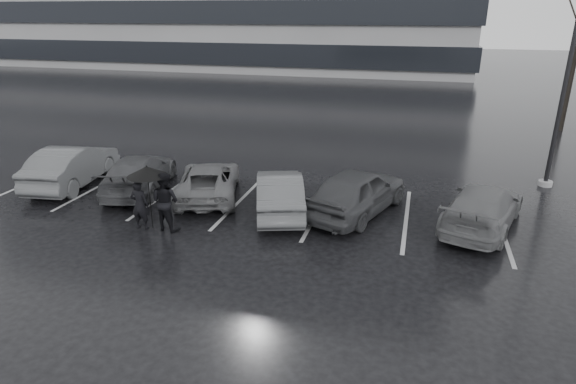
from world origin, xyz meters
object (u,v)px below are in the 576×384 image
(car_east, at_px, (483,207))
(lamp_post, at_px, (567,74))
(car_west_c, at_px, (139,173))
(car_west_b, at_px, (208,180))
(car_west_d, at_px, (72,165))
(pedestrian_left, at_px, (140,205))
(pedestrian_right, at_px, (165,201))
(car_main, at_px, (357,191))
(car_west_a, at_px, (279,192))

(car_east, xyz_separation_m, lamp_post, (2.69, 4.53, 3.44))
(car_west_c, relative_size, lamp_post, 0.50)
(lamp_post, bearing_deg, car_west_b, -159.54)
(car_west_d, relative_size, pedestrian_left, 2.98)
(pedestrian_right, bearing_deg, car_east, -152.17)
(car_west_b, xyz_separation_m, car_east, (8.97, -0.18, 0.05))
(car_west_b, height_order, car_west_c, car_west_c)
(car_main, bearing_deg, car_east, -161.22)
(pedestrian_right, bearing_deg, lamp_post, -137.06)
(car_west_c, xyz_separation_m, lamp_post, (14.36, 4.40, 3.45))
(car_main, relative_size, car_west_c, 0.99)
(car_west_a, distance_m, pedestrian_right, 3.60)
(car_main, distance_m, car_west_b, 5.20)
(car_west_b, bearing_deg, lamp_post, -177.87)
(car_west_c, bearing_deg, car_main, 166.10)
(car_west_c, height_order, pedestrian_right, pedestrian_right)
(car_west_c, height_order, car_east, car_east)
(car_west_d, bearing_deg, car_main, 171.65)
(car_east, relative_size, pedestrian_right, 2.50)
(car_east, bearing_deg, pedestrian_right, 33.28)
(car_east, bearing_deg, car_west_d, 16.96)
(car_main, distance_m, car_west_d, 10.61)
(car_west_a, bearing_deg, car_west_d, -21.67)
(car_west_c, height_order, lamp_post, lamp_post)
(car_west_a, xyz_separation_m, car_west_c, (-5.47, 0.61, -0.03))
(car_west_d, distance_m, pedestrian_right, 5.96)
(car_west_b, bearing_deg, car_west_a, 148.38)
(car_west_a, relative_size, pedestrian_right, 2.29)
(car_main, xyz_separation_m, car_west_d, (-10.61, -0.07, -0.00))
(car_west_d, distance_m, lamp_post, 17.98)
(car_west_b, height_order, pedestrian_right, pedestrian_right)
(car_west_d, bearing_deg, car_west_b, 173.31)
(car_main, bearing_deg, car_west_d, 20.11)
(car_west_a, bearing_deg, car_east, 165.93)
(car_east, bearing_deg, pedestrian_left, 32.97)
(car_east, relative_size, pedestrian_left, 2.93)
(car_west_d, xyz_separation_m, pedestrian_right, (5.34, -2.65, 0.15))
(car_west_a, relative_size, lamp_post, 0.46)
(car_west_a, relative_size, car_west_c, 0.92)
(car_west_a, height_order, car_west_b, car_west_a)
(car_west_d, relative_size, lamp_post, 0.51)
(car_main, bearing_deg, pedestrian_left, 45.24)
(lamp_post, bearing_deg, pedestrian_right, -148.51)
(lamp_post, bearing_deg, car_main, -145.33)
(car_west_b, distance_m, lamp_post, 12.93)
(car_west_c, bearing_deg, pedestrian_right, 119.84)
(car_west_c, bearing_deg, car_west_b, 167.67)
(pedestrian_left, height_order, pedestrian_right, pedestrian_right)
(car_west_b, height_order, pedestrian_left, pedestrian_left)
(car_west_a, xyz_separation_m, car_west_b, (-2.78, 0.66, -0.08))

